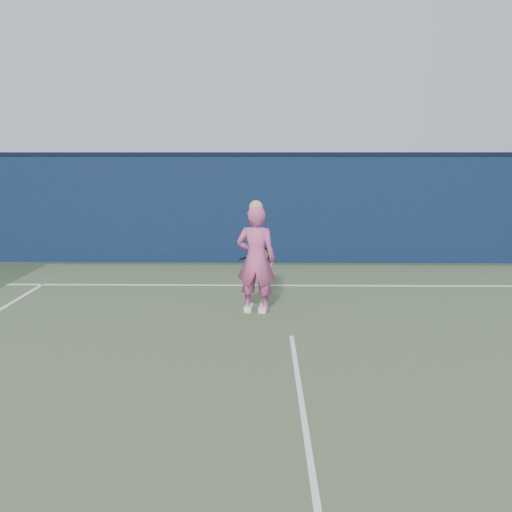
{
  "coord_description": "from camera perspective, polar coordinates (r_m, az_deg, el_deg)",
  "views": [
    {
      "loc": [
        -0.4,
        -6.39,
        2.59
      ],
      "look_at": [
        -0.53,
        2.26,
        0.93
      ],
      "focal_mm": 38.0,
      "sensor_mm": 36.0,
      "label": 1
    }
  ],
  "objects": [
    {
      "name": "court_lines",
      "position": [
        6.6,
        4.35,
        -12.19
      ],
      "size": [
        11.0,
        12.04,
        0.01
      ],
      "color": "white",
      "rests_on": "court_surface"
    },
    {
      "name": "backstop_wall",
      "position": [
        12.97,
        2.61,
        4.89
      ],
      "size": [
        24.0,
        0.4,
        2.5
      ],
      "primitive_type": "cube",
      "color": "#0D1939",
      "rests_on": "ground"
    },
    {
      "name": "wall_cap",
      "position": [
        12.9,
        2.66,
        10.64
      ],
      "size": [
        24.0,
        0.42,
        0.1
      ],
      "primitive_type": "cube",
      "color": "black",
      "rests_on": "backstop_wall"
    },
    {
      "name": "ground",
      "position": [
        6.91,
        4.18,
        -11.22
      ],
      "size": [
        80.0,
        80.0,
        0.0
      ],
      "primitive_type": "plane",
      "color": "#2B4027",
      "rests_on": "ground"
    },
    {
      "name": "racket",
      "position": [
        9.21,
        0.36,
        0.1
      ],
      "size": [
        0.54,
        0.26,
        0.31
      ],
      "rotation": [
        0.0,
        0.0,
        -0.49
      ],
      "color": "black",
      "rests_on": "ground"
    },
    {
      "name": "court_surface",
      "position": [
        5.11,
        5.55,
        -19.61
      ],
      "size": [
        11.0,
        16.0,
        0.01
      ],
      "primitive_type": "cube",
      "color": "#455A39",
      "rests_on": "ground"
    },
    {
      "name": "player",
      "position": [
        8.82,
        -0.0,
        -0.3
      ],
      "size": [
        0.7,
        0.51,
        1.84
      ],
      "rotation": [
        0.0,
        0.0,
        2.99
      ],
      "color": "#CE508E",
      "rests_on": "ground"
    }
  ]
}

